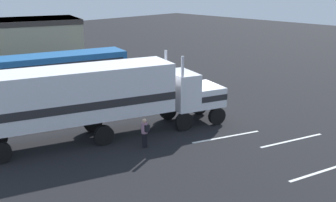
{
  "coord_description": "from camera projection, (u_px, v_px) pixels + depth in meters",
  "views": [
    {
      "loc": [
        -18.59,
        -16.3,
        8.65
      ],
      "look_at": [
        -2.34,
        0.15,
        1.6
      ],
      "focal_mm": 42.73,
      "sensor_mm": 36.0,
      "label": 1
    }
  ],
  "objects": [
    {
      "name": "semi_truck",
      "position": [
        98.0,
        95.0,
        22.11
      ],
      "size": [
        14.19,
        6.97,
        4.5
      ],
      "color": "white",
      "rests_on": "ground_plane"
    },
    {
      "name": "parked_bus",
      "position": [
        52.0,
        73.0,
        29.43
      ],
      "size": [
        11.28,
        5.49,
        3.4
      ],
      "color": "#1E5999",
      "rests_on": "ground_plane"
    },
    {
      "name": "lane_stripe_mid",
      "position": [
        292.0,
        141.0,
        22.37
      ],
      "size": [
        4.23,
        1.52,
        0.01
      ],
      "primitive_type": "cube",
      "rotation": [
        0.0,
        0.0,
        -0.32
      ],
      "color": "silver",
      "rests_on": "ground_plane"
    },
    {
      "name": "lane_stripe_far",
      "position": [
        324.0,
        171.0,
        18.83
      ],
      "size": [
        4.28,
        1.35,
        0.01
      ],
      "primitive_type": "cube",
      "rotation": [
        0.0,
        0.0,
        -0.28
      ],
      "color": "silver",
      "rests_on": "ground_plane"
    },
    {
      "name": "lane_stripe_near",
      "position": [
        226.0,
        137.0,
        22.89
      ],
      "size": [
        4.18,
        1.7,
        0.01
      ],
      "primitive_type": "cube",
      "rotation": [
        0.0,
        0.0,
        -0.36
      ],
      "color": "silver",
      "rests_on": "ground_plane"
    },
    {
      "name": "ground_plane",
      "position": [
        195.0,
        118.0,
        26.11
      ],
      "size": [
        120.0,
        120.0,
        0.0
      ],
      "primitive_type": "plane",
      "color": "black"
    },
    {
      "name": "person_bystander",
      "position": [
        145.0,
        132.0,
        21.21
      ],
      "size": [
        0.34,
        0.46,
        1.63
      ],
      "color": "black",
      "rests_on": "ground_plane"
    }
  ]
}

